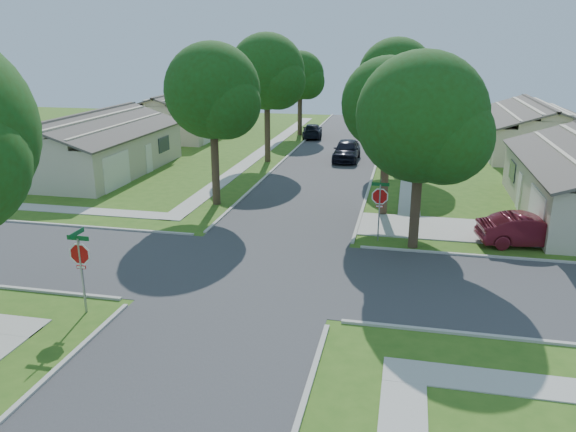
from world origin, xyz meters
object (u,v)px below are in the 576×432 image
(tree_e_far, at_px, (401,74))
(car_curb_east, at_px, (347,150))
(tree_ne_corner, at_px, (423,123))
(house_nw_near, at_px, (92,151))
(tree_w_near, at_px, (213,95))
(house_ne_far, at_px, (535,135))
(stop_sign_sw, at_px, (80,257))
(tree_e_mid, at_px, (397,80))
(stop_sign_ne, at_px, (380,199))
(car_curb_west, at_px, (312,131))
(tree_w_mid, at_px, (268,75))
(tree_e_near, at_px, (389,108))
(house_nw_far, at_px, (184,119))
(car_driveway, at_px, (528,230))
(tree_w_far, at_px, (301,78))

(tree_e_far, relative_size, car_curb_east, 1.84)
(tree_ne_corner, distance_m, house_nw_near, 25.15)
(tree_w_near, xyz_separation_m, house_ne_far, (20.64, 19.99, -4.60))
(tree_ne_corner, bearing_deg, tree_w_near, 156.44)
(stop_sign_sw, height_order, car_curb_east, stop_sign_sw)
(tree_e_mid, height_order, tree_w_near, tree_e_mid)
(house_nw_near, bearing_deg, stop_sign_sw, -60.17)
(stop_sign_ne, height_order, car_curb_west, stop_sign_ne)
(tree_w_mid, xyz_separation_m, tree_ne_corner, (11.00, -16.80, -0.90))
(tree_e_far, relative_size, car_curb_west, 1.93)
(stop_sign_sw, height_order, tree_e_near, tree_e_near)
(house_nw_far, bearing_deg, house_nw_near, -90.00)
(tree_e_far, bearing_deg, car_driveway, -76.89)
(stop_sign_sw, xyz_separation_m, house_ne_far, (20.69, 33.70, -0.51))
(tree_e_far, height_order, house_nw_far, tree_e_far)
(stop_sign_ne, distance_m, car_driveway, 6.86)
(tree_w_mid, height_order, house_ne_far, tree_w_mid)
(house_nw_near, bearing_deg, tree_w_far, 59.18)
(tree_e_mid, distance_m, car_curb_east, 6.72)
(stop_sign_ne, height_order, tree_w_mid, tree_w_mid)
(tree_w_far, height_order, house_ne_far, tree_w_far)
(stop_sign_ne, height_order, tree_e_mid, tree_e_mid)
(stop_sign_sw, xyz_separation_m, car_driveway, (16.09, 10.20, -1.30))
(tree_w_mid, relative_size, tree_ne_corner, 1.10)
(house_ne_far, bearing_deg, house_nw_far, 174.64)
(car_driveway, bearing_deg, tree_e_near, 52.44)
(tree_e_mid, xyz_separation_m, car_curb_west, (-7.96, 11.61, -5.60))
(house_ne_far, bearing_deg, tree_e_far, 155.97)
(tree_e_far, relative_size, tree_w_far, 1.09)
(stop_sign_sw, distance_m, car_curb_west, 37.38)
(stop_sign_ne, relative_size, tree_e_mid, 0.32)
(tree_e_mid, distance_m, tree_w_near, 15.25)
(tree_w_near, xyz_separation_m, tree_w_mid, (0.00, 12.00, 0.37))
(tree_w_far, bearing_deg, tree_w_mid, -89.95)
(tree_w_near, bearing_deg, tree_e_far, 69.40)
(tree_e_near, xyz_separation_m, house_nw_far, (-20.74, 22.99, -4.13))
(tree_w_near, bearing_deg, stop_sign_sw, -90.23)
(tree_e_near, height_order, car_driveway, tree_e_near)
(tree_w_mid, height_order, tree_w_far, tree_w_mid)
(tree_e_mid, relative_size, tree_w_near, 1.03)
(tree_e_mid, relative_size, car_curb_west, 2.04)
(stop_sign_ne, xyz_separation_m, tree_e_mid, (0.06, 16.31, 4.22))
(tree_w_far, distance_m, house_nw_near, 22.49)
(tree_w_mid, relative_size, tree_w_far, 1.19)
(house_ne_far, height_order, house_nw_far, same)
(tree_w_far, bearing_deg, car_curb_west, -43.68)
(tree_w_near, height_order, tree_w_mid, tree_w_mid)
(tree_w_mid, xyz_separation_m, house_ne_far, (20.63, 7.99, -4.97))
(stop_sign_ne, height_order, car_driveway, stop_sign_ne)
(tree_e_far, relative_size, car_driveway, 1.97)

